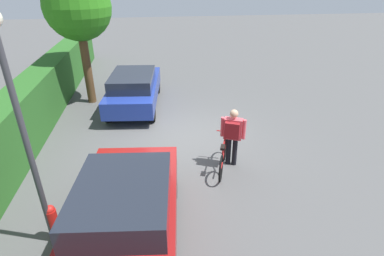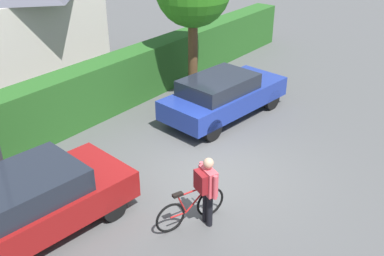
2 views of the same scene
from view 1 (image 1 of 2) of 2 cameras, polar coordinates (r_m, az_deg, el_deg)
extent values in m
plane|color=#4F4F4F|center=(9.58, -1.20, -1.70)|extent=(60.00, 60.00, 0.00)
cube|color=#265B20|center=(9.89, -29.65, 0.96)|extent=(21.53, 0.90, 1.69)
cube|color=maroon|center=(5.85, -12.46, -16.89)|extent=(4.39, 2.27, 0.62)
cube|color=#1E232D|center=(5.52, -12.97, -12.43)|extent=(2.24, 1.83, 0.49)
cylinder|color=black|center=(7.29, -16.99, -10.57)|extent=(0.61, 0.24, 0.60)
cylinder|color=black|center=(7.05, -3.58, -10.69)|extent=(0.61, 0.24, 0.60)
cube|color=navy|center=(11.89, -10.68, 7.00)|extent=(4.38, 2.12, 0.59)
cube|color=#1E232D|center=(11.42, -11.11, 8.91)|extent=(2.40, 1.71, 0.46)
cylinder|color=black|center=(13.45, -13.01, 7.79)|extent=(0.67, 0.25, 0.66)
cylinder|color=black|center=(13.25, -6.51, 8.03)|extent=(0.67, 0.25, 0.66)
cylinder|color=black|center=(10.83, -15.49, 2.74)|extent=(0.67, 0.25, 0.66)
cylinder|color=black|center=(10.58, -7.47, 2.95)|extent=(0.67, 0.25, 0.66)
torus|color=black|center=(8.36, 6.22, -3.83)|extent=(0.66, 0.27, 0.68)
torus|color=black|center=(7.53, 5.46, -7.61)|extent=(0.66, 0.27, 0.68)
cylinder|color=#B21E1E|center=(7.97, 6.09, -3.46)|extent=(0.61, 0.24, 0.54)
cylinder|color=#B21E1E|center=(7.64, 5.77, -5.03)|extent=(0.23, 0.11, 0.50)
cylinder|color=#B21E1E|center=(7.76, 6.07, -2.53)|extent=(0.72, 0.29, 0.04)
cylinder|color=#B21E1E|center=(7.69, 5.62, -6.88)|extent=(0.37, 0.16, 0.05)
cylinder|color=#B21E1E|center=(8.24, 6.31, -2.35)|extent=(0.05, 0.05, 0.50)
cube|color=black|center=(7.41, 5.79, -3.61)|extent=(0.24, 0.17, 0.06)
cylinder|color=#B21E1E|center=(8.10, 6.41, -0.63)|extent=(0.19, 0.48, 0.03)
cylinder|color=black|center=(8.16, 6.87, -4.26)|extent=(0.13, 0.13, 0.79)
cylinder|color=black|center=(8.14, 8.01, -4.42)|extent=(0.13, 0.13, 0.79)
cube|color=#DB4C56|center=(7.82, 7.73, -0.12)|extent=(0.37, 0.50, 0.56)
sphere|color=tan|center=(7.64, 7.92, 2.67)|extent=(0.21, 0.21, 0.21)
cylinder|color=#DB4C56|center=(7.85, 5.72, 0.23)|extent=(0.09, 0.09, 0.53)
cylinder|color=#DB4C56|center=(7.79, 9.77, -0.29)|extent=(0.09, 0.09, 0.53)
cube|color=maroon|center=(7.67, 7.55, -0.45)|extent=(0.30, 0.40, 0.42)
cylinder|color=#38383D|center=(5.66, -28.22, -4.15)|extent=(0.10, 0.10, 3.96)
cylinder|color=brown|center=(12.47, -19.12, 10.84)|extent=(0.31, 0.31, 2.87)
sphere|color=#2C7819|center=(12.11, -20.73, 20.57)|extent=(2.35, 2.35, 2.35)
cylinder|color=red|center=(6.59, -24.52, -16.20)|extent=(0.20, 0.20, 0.70)
sphere|color=red|center=(6.36, -25.17, -13.73)|extent=(0.18, 0.18, 0.18)
camera|label=2|loc=(6.59, 84.82, 18.29)|focal=42.09mm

